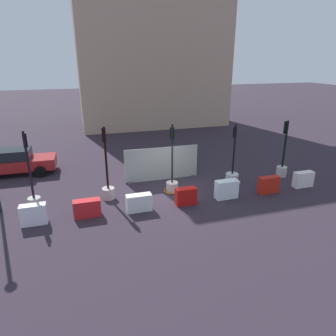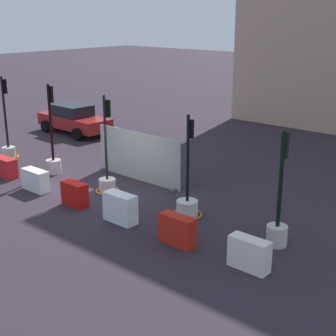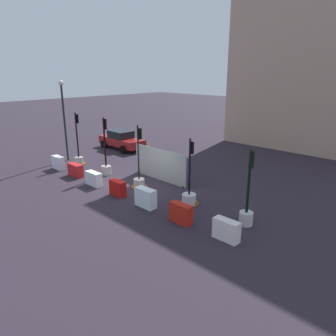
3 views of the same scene
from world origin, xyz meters
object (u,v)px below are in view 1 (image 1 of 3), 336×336
object	(u,v)px
construction_barrier_0	(34,215)
construction_barrier_4	(226,189)
construction_barrier_1	(87,208)
traffic_light_1	(108,185)
traffic_light_0	(33,195)
construction_barrier_6	(303,179)
traffic_light_3	(232,175)
traffic_light_4	(282,164)
car_red_compact	(15,162)
traffic_light_2	(172,181)
construction_barrier_5	(268,185)
construction_barrier_3	(186,196)
construction_barrier_2	(139,203)

from	to	relation	value
construction_barrier_0	construction_barrier_4	bearing A→B (deg)	-0.20
construction_barrier_0	construction_barrier_1	world-z (taller)	construction_barrier_0
traffic_light_1	construction_barrier_4	size ratio (longest dim) A/B	3.25
traffic_light_0	traffic_light_1	xyz separation A→B (m)	(3.37, -0.04, 0.10)
construction_barrier_6	traffic_light_3	bearing A→B (deg)	153.37
traffic_light_1	construction_barrier_4	bearing A→B (deg)	-16.24
traffic_light_1	construction_barrier_0	world-z (taller)	traffic_light_1
traffic_light_4	construction_barrier_1	world-z (taller)	traffic_light_4
construction_barrier_6	car_red_compact	distance (m)	16.33
traffic_light_2	construction_barrier_5	world-z (taller)	traffic_light_2
construction_barrier_3	car_red_compact	distance (m)	10.60
construction_barrier_3	construction_barrier_6	xyz separation A→B (m)	(6.71, 0.14, 0.01)
traffic_light_1	traffic_light_3	distance (m)	6.81
construction_barrier_2	traffic_light_4	bearing A→B (deg)	11.61
traffic_light_3	construction_barrier_6	distance (m)	3.73
construction_barrier_0	car_red_compact	xyz separation A→B (m)	(-1.63, 6.54, 0.32)
construction_barrier_6	traffic_light_2	bearing A→B (deg)	167.84
traffic_light_1	construction_barrier_5	distance (m)	8.07
traffic_light_3	construction_barrier_6	size ratio (longest dim) A/B	3.07
traffic_light_4	construction_barrier_0	distance (m)	13.34
construction_barrier_4	construction_barrier_6	xyz separation A→B (m)	(4.58, 0.08, -0.04)
traffic_light_4	construction_barrier_3	world-z (taller)	traffic_light_4
construction_barrier_2	construction_barrier_4	xyz separation A→B (m)	(4.38, 0.07, 0.07)
construction_barrier_2	construction_barrier_0	bearing A→B (deg)	178.75
construction_barrier_0	car_red_compact	size ratio (longest dim) A/B	0.23
traffic_light_2	construction_barrier_2	size ratio (longest dim) A/B	3.08
traffic_light_3	traffic_light_4	world-z (taller)	same
construction_barrier_1	construction_barrier_3	xyz separation A→B (m)	(4.50, -0.14, 0.02)
traffic_light_0	construction_barrier_0	bearing A→B (deg)	-84.76
traffic_light_0	construction_barrier_5	world-z (taller)	traffic_light_0
traffic_light_1	construction_barrier_2	xyz separation A→B (m)	(1.18, -1.68, -0.34)
construction_barrier_4	construction_barrier_6	bearing A→B (deg)	1.01
construction_barrier_5	construction_barrier_6	xyz separation A→B (m)	(2.25, 0.13, -0.01)
traffic_light_2	traffic_light_4	world-z (taller)	traffic_light_2
construction_barrier_4	construction_barrier_1	bearing A→B (deg)	179.33
construction_barrier_1	car_red_compact	xyz separation A→B (m)	(-3.77, 6.49, 0.38)
traffic_light_0	construction_barrier_2	size ratio (longest dim) A/B	3.17
traffic_light_0	construction_barrier_6	distance (m)	13.60
traffic_light_2	construction_barrier_1	distance (m)	4.59
traffic_light_2	construction_barrier_6	size ratio (longest dim) A/B	3.29
traffic_light_2	traffic_light_3	distance (m)	3.55
traffic_light_2	construction_barrier_5	bearing A→B (deg)	-19.21
construction_barrier_4	car_red_compact	xyz separation A→B (m)	(-10.41, 6.57, 0.30)
traffic_light_3	construction_barrier_2	bearing A→B (deg)	-162.11
construction_barrier_1	construction_barrier_2	bearing A→B (deg)	-3.63
construction_barrier_2	construction_barrier_4	size ratio (longest dim) A/B	1.03
traffic_light_0	construction_barrier_4	world-z (taller)	traffic_light_0
traffic_light_2	traffic_light_4	xyz separation A→B (m)	(6.75, 0.19, 0.16)
traffic_light_2	construction_barrier_2	world-z (taller)	traffic_light_2
construction_barrier_5	construction_barrier_6	size ratio (longest dim) A/B	1.01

